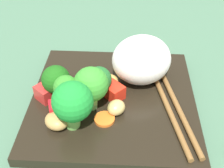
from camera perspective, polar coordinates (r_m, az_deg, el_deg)
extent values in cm
cube|color=#446A50|center=(47.60, 0.24, -4.76)|extent=(110.00, 110.00, 2.00)
cube|color=black|center=(46.38, 0.24, -3.16)|extent=(26.08, 26.08, 1.59)
ellipsoid|color=white|center=(47.31, 5.67, 4.67)|extent=(12.58, 12.29, 7.57)
cylinder|color=#549338|center=(46.06, -10.14, -1.35)|extent=(1.52, 1.55, 1.96)
sphere|color=#195814|center=(44.45, -10.69, 0.86)|extent=(4.27, 4.27, 4.27)
cylinder|color=#71B459|center=(43.53, -3.97, -3.25)|extent=(2.57, 2.62, 2.40)
sphere|color=green|center=(41.55, -4.05, -0.03)|extent=(4.99, 4.99, 4.99)
cylinder|color=#6EA14E|center=(43.77, -8.15, -2.94)|extent=(1.85, 1.91, 2.80)
sphere|color=#348828|center=(42.18, -8.83, -0.68)|extent=(3.58, 3.58, 3.58)
cylinder|color=#71BD53|center=(40.66, -7.40, -6.55)|extent=(3.15, 3.03, 3.36)
sphere|color=#1C8B2F|center=(38.32, -7.57, -3.36)|extent=(5.44, 5.44, 5.44)
cylinder|color=#539D3B|center=(45.64, -2.60, -1.20)|extent=(2.23, 2.23, 1.88)
sphere|color=#205F27|center=(43.93, -2.57, 0.86)|extent=(3.86, 3.86, 3.86)
cylinder|color=orange|center=(47.50, -4.17, -0.30)|extent=(2.93, 2.93, 0.63)
cylinder|color=orange|center=(45.71, -5.98, -2.26)|extent=(2.20, 2.20, 0.68)
cylinder|color=orange|center=(42.08, -1.46, -6.73)|extent=(3.28, 3.28, 0.45)
cylinder|color=orange|center=(47.06, -7.29, -0.96)|extent=(3.80, 3.80, 0.69)
cube|color=red|center=(45.36, 0.88, -1.12)|extent=(3.92, 3.85, 2.22)
cube|color=red|center=(42.80, -10.68, -4.87)|extent=(2.45, 2.70, 2.30)
cube|color=red|center=(45.86, -12.67, -1.69)|extent=(3.57, 3.49, 2.28)
ellipsoid|color=tan|center=(42.54, 0.83, -4.53)|extent=(3.53, 3.64, 2.09)
ellipsoid|color=tan|center=(48.06, -9.58, 0.92)|extent=(2.54, 3.10, 2.21)
ellipsoid|color=tan|center=(46.78, -0.84, 0.44)|extent=(3.96, 3.47, 2.34)
ellipsoid|color=tan|center=(41.43, -10.55, -6.94)|extent=(4.63, 4.55, 2.03)
cylinder|color=brown|center=(46.62, 11.33, -1.89)|extent=(7.07, 24.01, 0.77)
cylinder|color=brown|center=(46.20, 9.64, -2.08)|extent=(7.07, 24.01, 0.77)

